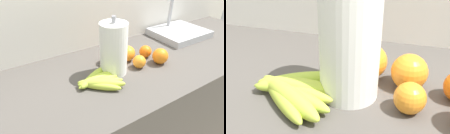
# 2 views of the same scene
# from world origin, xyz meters

# --- Properties ---
(banana_bunch) EXTENTS (0.22, 0.21, 0.04)m
(banana_bunch) POSITION_xyz_m (-0.39, -0.05, 0.89)
(banana_bunch) COLOR #B8CE3F
(banana_bunch) RESTS_ON counter
(orange_back_right) EXTENTS (0.07, 0.07, 0.07)m
(orange_back_right) POSITION_xyz_m (-0.15, -0.03, 0.90)
(orange_back_right) COLOR orange
(orange_back_right) RESTS_ON counter
(orange_center) EXTENTS (0.08, 0.08, 0.08)m
(orange_center) POSITION_xyz_m (-0.25, 0.09, 0.91)
(orange_center) COLOR orange
(orange_center) RESTS_ON counter
(orange_right) EXTENTS (0.08, 0.08, 0.08)m
(orange_right) POSITION_xyz_m (-0.15, 0.06, 0.91)
(orange_right) COLOR orange
(orange_right) RESTS_ON counter
(paper_towel_roll) EXTENTS (0.13, 0.13, 0.27)m
(paper_towel_roll) POSITION_xyz_m (-0.28, 0.00, 0.99)
(paper_towel_roll) COLOR white
(paper_towel_roll) RESTS_ON counter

